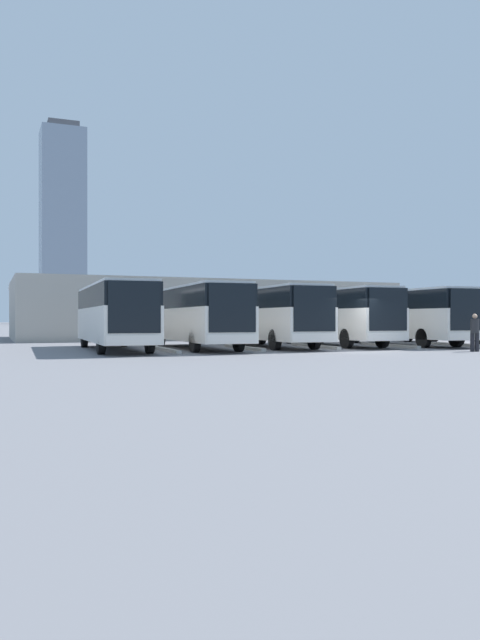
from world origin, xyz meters
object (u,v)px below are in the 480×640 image
object	(u,v)px
bus_0	(456,315)
bus_1	(402,315)
pedestrian	(475,331)
bus_3	(267,314)
bus_5	(114,314)
bus_2	(332,315)
bus_4	(196,314)

from	to	relation	value
bus_0	bus_1	size ratio (longest dim) A/B	1.00
pedestrian	bus_0	bearing A→B (deg)	80.26
bus_3	bus_5	distance (m)	8.42
bus_2	bus_0	bearing A→B (deg)	178.54
bus_1	bus_2	bearing A→B (deg)	-8.26
bus_3	bus_4	xyz separation A→B (m)	(4.20, 0.43, 0.00)
bus_0	pedestrian	distance (m)	9.57
bus_0	bus_3	xyz separation A→B (m)	(12.61, -0.29, 0.00)
bus_1	bus_4	distance (m)	12.61
bus_0	bus_5	world-z (taller)	same
bus_2	bus_5	bearing A→B (deg)	5.53
bus_1	pedestrian	xyz separation A→B (m)	(1.42, 7.47, -0.83)
bus_3	bus_5	xyz separation A→B (m)	(8.41, 0.43, 0.00)
bus_4	bus_3	bearing A→B (deg)	-171.78
bus_0	pedestrian	world-z (taller)	bus_0
bus_0	bus_4	size ratio (longest dim) A/B	1.00
bus_0	bus_3	world-z (taller)	same
bus_2	bus_4	bearing A→B (deg)	7.12
bus_2	bus_1	bearing A→B (deg)	171.74
bus_2	bus_4	distance (m)	8.44
bus_5	pedestrian	bearing A→B (deg)	156.20
bus_4	bus_5	xyz separation A→B (m)	(4.20, -0.00, 0.00)
bus_1	bus_4	size ratio (longest dim) A/B	1.00
bus_2	pedestrian	world-z (taller)	bus_2
bus_1	bus_2	size ratio (longest dim) A/B	1.00
bus_2	bus_3	xyz separation A→B (m)	(4.20, 0.27, 0.00)
bus_4	pedestrian	world-z (taller)	bus_4
pedestrian	bus_5	bearing A→B (deg)	-179.72
bus_0	pedestrian	size ratio (longest dim) A/B	6.57
bus_2	bus_5	world-z (taller)	same
bus_0	bus_5	distance (m)	21.02
bus_5	bus_3	bearing A→B (deg)	-174.72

